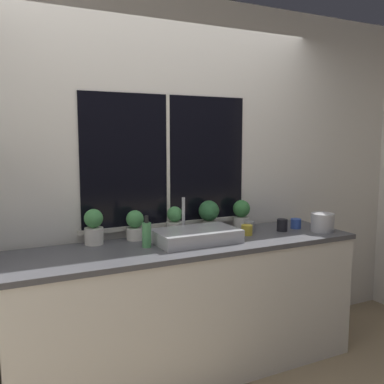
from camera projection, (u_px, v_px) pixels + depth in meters
The scene contains 15 objects.
wall_back at pixel (166, 178), 3.23m from camera, with size 8.00×0.09×2.70m.
wall_right at pixel (322, 164), 4.96m from camera, with size 0.06×7.00×2.70m.
counter at pixel (189, 308), 3.00m from camera, with size 2.47×0.66×0.94m.
sink at pixel (196, 236), 2.95m from camera, with size 0.57×0.40×0.29m.
potted_plant_far_left at pixel (94, 227), 2.88m from camera, with size 0.13×0.13×0.24m.
potted_plant_left at pixel (135, 225), 3.01m from camera, with size 0.12×0.12×0.21m.
potted_plant_center at pixel (175, 222), 3.15m from camera, with size 0.13×0.13×0.22m.
potted_plant_right at pixel (209, 213), 3.27m from camera, with size 0.16×0.16×0.24m.
potted_plant_far_right at pixel (241, 213), 3.41m from camera, with size 0.14×0.14×0.22m.
soap_bottle at pixel (147, 234), 2.81m from camera, with size 0.06×0.06×0.21m.
mug_blue at pixel (296, 224), 3.40m from camera, with size 0.08×0.08×0.08m.
mug_black at pixel (282, 225), 3.30m from camera, with size 0.08×0.08×0.09m.
mug_grey at pixel (249, 227), 3.27m from camera, with size 0.08×0.08×0.08m.
mug_yellow at pixel (247, 230), 3.17m from camera, with size 0.08×0.08×0.08m.
kettle at pixel (323, 222), 3.28m from camera, with size 0.17×0.17×0.16m.
Camera 1 is at (-1.26, -2.26, 1.66)m, focal length 40.00 mm.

